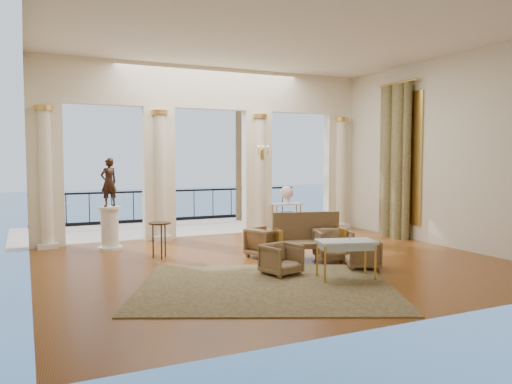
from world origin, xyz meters
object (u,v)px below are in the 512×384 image
armchair_d (266,241)px  game_table (346,244)px  armchair_a (281,258)px  side_table (160,227)px  armchair_b (333,244)px  pedestal (110,229)px  settee (308,236)px  statue (109,182)px  armchair_c (363,252)px  console_table (287,208)px

armchair_d → game_table: bearing=171.0°
armchair_a → side_table: size_ratio=0.82×
armchair_b → side_table: 3.62m
armchair_d → pedestal: (-2.87, 2.30, 0.13)m
settee → game_table: 1.83m
statue → armchair_c: bearing=112.2°
statue → side_table: size_ratio=1.46×
pedestal → game_table: bearing=-54.2°
armchair_d → console_table: size_ratio=0.81×
statue → console_table: statue is taller
armchair_b → console_table: size_ratio=0.82×
side_table → armchair_d: bearing=-22.3°
game_table → statue: (-3.31, 4.59, 0.94)m
armchair_d → pedestal: 3.68m
armchair_d → side_table: size_ratio=0.92×
armchair_a → pedestal: (-2.42, 3.86, 0.17)m
armchair_b → armchair_d: armchair_b is taller
armchair_a → armchair_b: 1.67m
armchair_a → pedestal: size_ratio=0.62×
armchair_d → side_table: 2.25m
armchair_b → console_table: (1.04, 3.90, 0.32)m
armchair_c → side_table: bearing=-101.2°
armchair_a → statue: 4.72m
settee → game_table: bearing=-85.1°
armchair_c → settee: size_ratio=0.40×
game_table → statue: bearing=140.9°
armchair_b → console_table: console_table is taller
armchair_d → game_table: 2.34m
settee → game_table: size_ratio=1.43×
statue → console_table: bearing=164.8°
game_table → console_table: size_ratio=1.27×
armchair_c → armchair_d: bearing=-118.1°
pedestal → side_table: bearing=-61.1°
armchair_b → game_table: size_ratio=0.65×
armchair_d → armchair_a: bearing=144.0°
armchair_c → console_table: (0.91, 4.73, 0.37)m
armchair_d → statue: (-2.87, 2.30, 1.20)m
settee → side_table: size_ratio=2.05×
game_table → pedestal: pedestal is taller
settee → game_table: (-0.31, -1.80, 0.13)m
statue → console_table: size_ratio=1.28×
pedestal → side_table: size_ratio=1.31×
armchair_b → settee: 0.55m
settee → console_table: settee is taller
armchair_b → settee: (-0.34, 0.42, 0.12)m
pedestal → armchair_d: bearing=-38.7°
armchair_b → armchair_d: (-1.09, 0.91, -0.01)m
pedestal → statue: size_ratio=0.90×
armchair_d → console_table: (2.13, 2.99, 0.33)m
settee → statue: (-3.62, 2.79, 1.08)m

